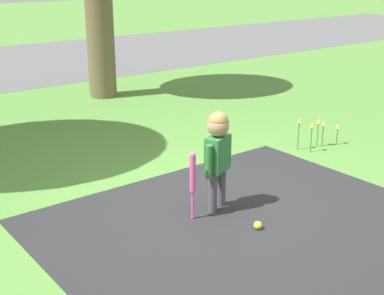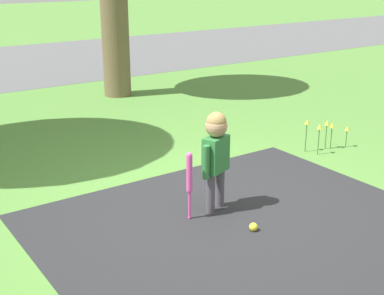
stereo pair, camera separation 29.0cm
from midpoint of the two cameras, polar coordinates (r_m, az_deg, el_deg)
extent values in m
plane|color=#518438|center=(5.36, 0.94, -6.24)|extent=(60.00, 60.00, 0.00)
cylinder|color=#4C4751|center=(5.15, 0.62, -4.86)|extent=(0.09, 0.09, 0.40)
cylinder|color=#4C4751|center=(5.29, 1.58, -4.21)|extent=(0.09, 0.09, 0.40)
cube|color=#2D7238|center=(5.09, 1.13, -0.66)|extent=(0.30, 0.24, 0.35)
cylinder|color=#2D7238|center=(4.96, 0.15, -1.57)|extent=(0.07, 0.07, 0.33)
cylinder|color=#2D7238|center=(5.23, 2.06, -0.46)|extent=(0.07, 0.07, 0.33)
sphere|color=tan|center=(5.00, 1.15, 2.34)|extent=(0.21, 0.21, 0.21)
sphere|color=#997A47|center=(4.99, 1.15, 2.75)|extent=(0.19, 0.19, 0.19)
sphere|color=#E54CA5|center=(5.09, -1.57, -7.47)|extent=(0.03, 0.03, 0.03)
cylinder|color=#E54CA5|center=(5.04, -1.58, -6.16)|extent=(0.03, 0.03, 0.29)
cylinder|color=#E54CA5|center=(4.91, -1.61, -2.78)|extent=(0.06, 0.06, 0.35)
sphere|color=#E54CA5|center=(4.85, -1.63, -0.84)|extent=(0.05, 0.05, 0.05)
sphere|color=yellow|center=(4.92, 5.35, -8.28)|extent=(0.08, 0.08, 0.08)
cylinder|color=brown|center=(9.72, -10.80, 14.55)|extent=(0.49, 0.49, 3.17)
cylinder|color=#38702D|center=(7.20, 12.64, 1.21)|extent=(0.01, 0.01, 0.29)
cone|color=yellow|center=(7.15, 12.74, 2.54)|extent=(0.06, 0.06, 0.06)
cylinder|color=#38702D|center=(6.99, 10.13, 1.20)|extent=(0.01, 0.01, 0.37)
cone|color=yellow|center=(6.93, 10.23, 2.89)|extent=(0.06, 0.06, 0.06)
cylinder|color=#38702D|center=(6.93, 11.42, 0.83)|extent=(0.01, 0.01, 0.34)
cone|color=yellow|center=(6.87, 11.53, 2.41)|extent=(0.06, 0.06, 0.06)
cylinder|color=#38702D|center=(7.18, 12.12, 1.34)|extent=(0.01, 0.01, 0.32)
cone|color=yellow|center=(7.12, 12.23, 2.80)|extent=(0.06, 0.06, 0.06)
cylinder|color=#38702D|center=(7.33, 14.13, 1.16)|extent=(0.01, 0.01, 0.23)
cone|color=yellow|center=(7.29, 14.22, 2.24)|extent=(0.06, 0.06, 0.06)
camera|label=1|loc=(0.15, -91.54, -0.53)|focal=50.00mm
camera|label=2|loc=(0.15, 88.46, 0.53)|focal=50.00mm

